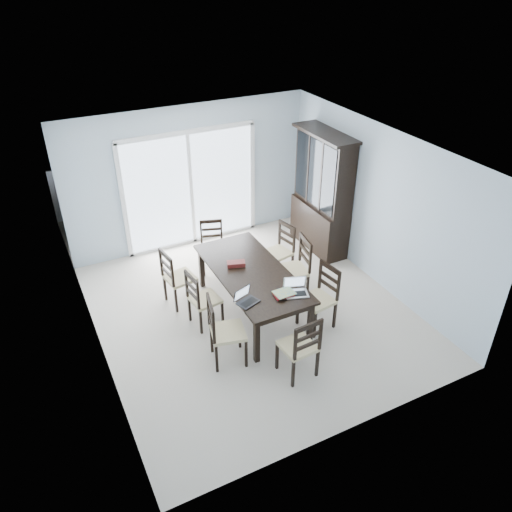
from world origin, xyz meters
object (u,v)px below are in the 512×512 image
(chair_left_far, at_px, (174,273))
(chair_right_mid, at_px, (298,261))
(hot_tub, at_px, (126,204))
(chair_left_near, at_px, (220,325))
(chair_end_far, at_px, (212,240))
(game_box, at_px, (236,264))
(dining_table, at_px, (251,276))
(china_hutch, at_px, (322,194))
(chair_left_mid, at_px, (199,294))
(cell_phone, at_px, (283,299))
(chair_right_near, at_px, (323,290))
(laptop_dark, at_px, (248,300))
(chair_end_near, at_px, (303,342))
(laptop_silver, at_px, (297,291))
(chair_right_far, at_px, (282,245))

(chair_left_far, distance_m, chair_right_mid, 1.93)
(hot_tub, bearing_deg, chair_left_near, -88.40)
(chair_left_far, bearing_deg, chair_end_far, 120.36)
(chair_left_near, xyz_separation_m, game_box, (0.70, 1.02, 0.17))
(dining_table, height_order, china_hutch, china_hutch)
(dining_table, xyz_separation_m, game_box, (-0.14, 0.24, 0.11))
(chair_left_mid, distance_m, cell_phone, 1.26)
(dining_table, bearing_deg, chair_right_near, -41.36)
(china_hutch, relative_size, cell_phone, 19.03)
(cell_phone, height_order, hot_tub, hot_tub)
(dining_table, height_order, chair_right_near, chair_right_near)
(laptop_dark, xyz_separation_m, game_box, (0.24, 0.91, -0.01))
(chair_left_far, relative_size, chair_end_far, 1.09)
(chair_left_mid, bearing_deg, china_hutch, 105.99)
(dining_table, relative_size, chair_end_near, 1.98)
(chair_end_far, relative_size, laptop_dark, 3.02)
(hot_tub, bearing_deg, chair_end_near, -79.89)
(chair_left_near, height_order, laptop_silver, chair_left_near)
(laptop_silver, xyz_separation_m, cell_phone, (-0.23, -0.03, -0.05))
(chair_end_far, bearing_deg, hot_tub, -49.44)
(dining_table, height_order, cell_phone, cell_phone)
(chair_right_mid, bearing_deg, chair_right_near, -175.48)
(chair_right_mid, relative_size, laptop_dark, 3.48)
(laptop_dark, relative_size, cell_phone, 2.93)
(chair_right_far, bearing_deg, chair_left_mid, 99.20)
(dining_table, xyz_separation_m, china_hutch, (2.02, 1.25, 0.40))
(chair_left_near, bearing_deg, chair_left_far, -162.39)
(chair_right_mid, relative_size, chair_end_far, 1.15)
(china_hutch, height_order, chair_right_near, china_hutch)
(laptop_silver, relative_size, cell_phone, 3.23)
(chair_left_mid, xyz_separation_m, cell_phone, (0.88, -0.88, 0.20))
(dining_table, relative_size, chair_right_mid, 1.86)
(game_box, bearing_deg, chair_right_mid, -8.64)
(chair_end_near, bearing_deg, chair_left_near, 133.36)
(laptop_silver, distance_m, hot_tub, 4.66)
(chair_left_far, distance_m, cell_phone, 1.86)
(dining_table, distance_m, chair_left_mid, 0.82)
(chair_left_near, height_order, chair_end_near, chair_left_near)
(chair_left_mid, bearing_deg, chair_right_mid, 84.34)
(chair_left_mid, xyz_separation_m, laptop_silver, (1.11, -0.85, 0.24))
(laptop_dark, relative_size, game_box, 1.26)
(china_hutch, bearing_deg, chair_left_mid, -157.28)
(chair_right_far, xyz_separation_m, laptop_dark, (-1.32, -1.41, 0.23))
(chair_left_mid, bearing_deg, chair_left_far, -173.62)
(laptop_dark, relative_size, hot_tub, 0.17)
(chair_end_near, bearing_deg, game_box, 89.53)
(china_hutch, xyz_separation_m, cell_phone, (-1.95, -2.07, -0.32))
(chair_right_near, relative_size, hot_tub, 0.56)
(chair_right_mid, bearing_deg, china_hutch, -36.29)
(dining_table, xyz_separation_m, chair_right_far, (0.94, 0.75, -0.10))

